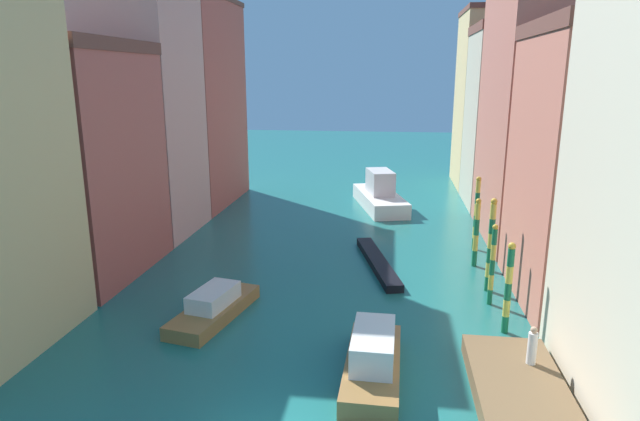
# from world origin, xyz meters

# --- Properties ---
(ground_plane) EXTENTS (154.00, 154.00, 0.00)m
(ground_plane) POSITION_xyz_m (0.00, 24.50, 0.00)
(ground_plane) COLOR #1E6B66
(building_left_1) EXTENTS (7.71, 9.70, 13.62)m
(building_left_1) POSITION_xyz_m (-14.57, 15.05, 6.82)
(building_left_1) COLOR #B25147
(building_left_1) RESTS_ON ground
(building_left_2) EXTENTS (7.71, 8.08, 21.71)m
(building_left_2) POSITION_xyz_m (-14.57, 23.90, 10.87)
(building_left_2) COLOR tan
(building_left_2) RESTS_ON ground
(building_left_3) EXTENTS (7.71, 12.23, 18.39)m
(building_left_3) POSITION_xyz_m (-14.57, 34.00, 9.20)
(building_left_3) COLOR #B25147
(building_left_3) RESTS_ON ground
(building_right_1) EXTENTS (7.71, 9.90, 14.34)m
(building_right_1) POSITION_xyz_m (14.57, 14.73, 7.18)
(building_right_1) COLOR #C6705B
(building_right_1) RESTS_ON ground
(building_right_2) EXTENTS (7.71, 12.17, 20.58)m
(building_right_2) POSITION_xyz_m (14.57, 26.06, 10.30)
(building_right_2) COLOR #C6705B
(building_right_2) RESTS_ON ground
(building_right_3) EXTENTS (7.71, 8.79, 15.97)m
(building_right_3) POSITION_xyz_m (14.57, 36.70, 8.00)
(building_right_3) COLOR #BCB299
(building_right_3) RESTS_ON ground
(building_right_4) EXTENTS (7.71, 9.57, 18.26)m
(building_right_4) POSITION_xyz_m (14.57, 45.84, 9.14)
(building_right_4) COLOR #DBB77A
(building_right_4) RESTS_ON ground
(waterfront_dock) EXTENTS (3.29, 7.80, 0.76)m
(waterfront_dock) POSITION_xyz_m (8.84, 4.21, 0.38)
(waterfront_dock) COLOR brown
(waterfront_dock) RESTS_ON ground
(person_on_dock) EXTENTS (0.36, 0.36, 1.55)m
(person_on_dock) POSITION_xyz_m (9.54, 5.97, 1.48)
(person_on_dock) COLOR white
(person_on_dock) RESTS_ON waterfront_dock
(mooring_pole_0) EXTENTS (0.35, 0.35, 4.39)m
(mooring_pole_0) POSITION_xyz_m (9.40, 10.10, 2.25)
(mooring_pole_0) COLOR #197247
(mooring_pole_0) RESTS_ON ground
(mooring_pole_1) EXTENTS (0.29, 0.29, 4.35)m
(mooring_pole_1) POSITION_xyz_m (9.24, 13.30, 2.22)
(mooring_pole_1) COLOR #197247
(mooring_pole_1) RESTS_ON ground
(mooring_pole_2) EXTENTS (0.35, 0.35, 5.28)m
(mooring_pole_2) POSITION_xyz_m (9.42, 15.15, 2.70)
(mooring_pole_2) COLOR #197247
(mooring_pole_2) RESTS_ON ground
(mooring_pole_3) EXTENTS (0.34, 0.34, 4.36)m
(mooring_pole_3) POSITION_xyz_m (9.27, 19.17, 2.23)
(mooring_pole_3) COLOR #197247
(mooring_pole_3) RESTS_ON ground
(mooring_pole_4) EXTENTS (0.34, 0.34, 5.09)m
(mooring_pole_4) POSITION_xyz_m (9.74, 22.63, 2.60)
(mooring_pole_4) COLOR #197247
(mooring_pole_4) RESTS_ON ground
(vaporetto_white) EXTENTS (5.44, 9.98, 3.39)m
(vaporetto_white) POSITION_xyz_m (2.97, 33.93, 1.11)
(vaporetto_white) COLOR white
(vaporetto_white) RESTS_ON ground
(gondola_black) EXTENTS (3.19, 8.99, 0.47)m
(gondola_black) POSITION_xyz_m (3.25, 18.40, 0.23)
(gondola_black) COLOR black
(gondola_black) RESTS_ON ground
(motorboat_0) EXTENTS (3.23, 6.37, 1.49)m
(motorboat_0) POSITION_xyz_m (-4.55, 9.87, 0.56)
(motorboat_0) COLOR olive
(motorboat_0) RESTS_ON ground
(motorboat_1) EXTENTS (2.25, 6.23, 1.97)m
(motorboat_1) POSITION_xyz_m (3.43, 5.47, 0.77)
(motorboat_1) COLOR olive
(motorboat_1) RESTS_ON ground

